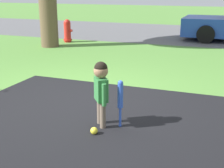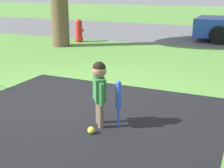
# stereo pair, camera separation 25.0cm
# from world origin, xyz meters

# --- Properties ---
(ground_plane) EXTENTS (60.00, 60.00, 0.00)m
(ground_plane) POSITION_xyz_m (0.00, 0.00, 0.00)
(ground_plane) COLOR #518438
(street_strip) EXTENTS (40.00, 6.00, 0.01)m
(street_strip) POSITION_xyz_m (0.00, 8.69, 0.00)
(street_strip) COLOR #59595B
(street_strip) RESTS_ON ground
(child) EXTENTS (0.25, 0.30, 0.88)m
(child) POSITION_xyz_m (0.78, -0.81, 0.57)
(child) COLOR #6B5B4C
(child) RESTS_ON ground
(baseball_bat) EXTENTS (0.07, 0.07, 0.65)m
(baseball_bat) POSITION_xyz_m (1.03, -0.76, 0.42)
(baseball_bat) COLOR blue
(baseball_bat) RESTS_ON ground
(sports_ball) EXTENTS (0.09, 0.09, 0.09)m
(sports_ball) POSITION_xyz_m (0.79, -1.09, 0.05)
(sports_ball) COLOR yellow
(sports_ball) RESTS_ON ground
(fire_hydrant) EXTENTS (0.33, 0.29, 0.77)m
(fire_hydrant) POSITION_xyz_m (-2.96, 5.10, 0.38)
(fire_hydrant) COLOR red
(fire_hydrant) RESTS_ON ground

